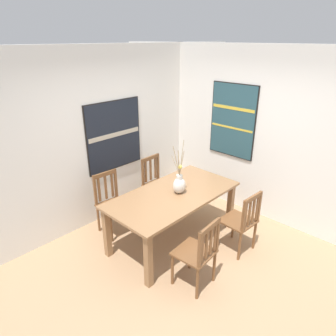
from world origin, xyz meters
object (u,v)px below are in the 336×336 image
object	(u,v)px
centerpiece_vase	(179,184)
chair_0	(112,203)
dining_table	(173,200)
painting_on_side_wall	(233,121)
chair_2	(241,221)
chair_1	(198,252)
chair_3	(156,183)
painting_on_back_wall	(114,136)

from	to	relation	value
centerpiece_vase	chair_0	bearing A→B (deg)	120.57
dining_table	painting_on_side_wall	bearing A→B (deg)	3.00
chair_0	chair_2	bearing A→B (deg)	-61.15
chair_0	chair_1	distance (m)	1.67
dining_table	chair_1	distance (m)	0.96
chair_3	painting_on_side_wall	bearing A→B (deg)	-36.09
chair_1	painting_on_back_wall	bearing A→B (deg)	78.02
centerpiece_vase	chair_2	xyz separation A→B (m)	(0.40, -0.79, -0.43)
chair_0	painting_on_back_wall	bearing A→B (deg)	43.52
centerpiece_vase	chair_2	world-z (taller)	centerpiece_vase
chair_1	painting_on_back_wall	world-z (taller)	painting_on_back_wall
chair_3	painting_on_side_wall	size ratio (longest dim) A/B	0.77
dining_table	painting_on_back_wall	xyz separation A→B (m)	(-0.02, 1.26, 0.68)
dining_table	chair_3	size ratio (longest dim) A/B	2.03
dining_table	painting_on_back_wall	distance (m)	1.43
chair_1	painting_on_side_wall	distance (m)	2.41
chair_0	painting_on_back_wall	world-z (taller)	painting_on_back_wall
painting_on_back_wall	centerpiece_vase	bearing A→B (deg)	-86.15
chair_3	chair_1	bearing A→B (deg)	-119.58
chair_0	chair_2	size ratio (longest dim) A/B	1.02
centerpiece_vase	painting_on_side_wall	distance (m)	1.58
chair_2	painting_on_side_wall	distance (m)	1.73
painting_on_side_wall	chair_1	bearing A→B (deg)	-155.62
dining_table	painting_on_side_wall	xyz separation A→B (m)	(1.53, 0.08, 0.84)
chair_0	painting_on_back_wall	size ratio (longest dim) A/B	0.86
centerpiece_vase	chair_1	size ratio (longest dim) A/B	0.82
chair_2	dining_table	bearing A→B (deg)	119.40
painting_on_back_wall	chair_0	bearing A→B (deg)	-136.48
chair_2	painting_on_back_wall	bearing A→B (deg)	103.07
centerpiece_vase	painting_on_side_wall	world-z (taller)	painting_on_side_wall
dining_table	painting_on_side_wall	world-z (taller)	painting_on_side_wall
dining_table	chair_3	bearing A→B (deg)	60.05
dining_table	chair_0	xyz separation A→B (m)	(-0.46, 0.85, -0.18)
painting_on_back_wall	chair_3	bearing A→B (deg)	-40.09
chair_0	painting_on_side_wall	size ratio (longest dim) A/B	0.78
chair_0	chair_1	world-z (taller)	chair_0
chair_0	painting_on_side_wall	xyz separation A→B (m)	(1.98, -0.77, 1.03)
dining_table	chair_1	bearing A→B (deg)	-119.20
chair_1	chair_3	size ratio (longest dim) A/B	0.98
centerpiece_vase	chair_3	distance (m)	1.07
chair_0	chair_1	xyz separation A→B (m)	(-0.00, -1.67, -0.00)
chair_3	painting_on_side_wall	world-z (taller)	painting_on_side_wall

